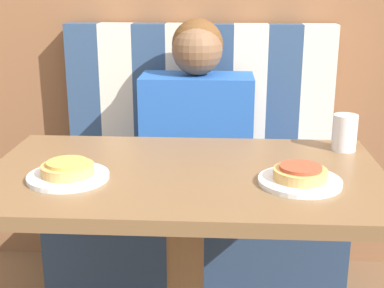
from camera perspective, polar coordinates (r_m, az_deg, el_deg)
booth_seat at (r=2.16m, az=0.49°, el=-10.76°), size 1.07×0.52×0.42m
booth_backrest at (r=2.18m, az=0.81°, el=4.35°), size 1.07×0.08×0.64m
dining_table at (r=1.40m, az=-0.75°, el=-7.22°), size 1.01×0.60×0.76m
person at (r=1.97m, az=0.53°, el=2.92°), size 0.41×0.22×0.67m
plate_left at (r=1.34m, az=-13.06°, el=-3.41°), size 0.20×0.20×0.01m
plate_right at (r=1.30m, az=11.42°, el=-3.93°), size 0.20×0.20×0.01m
pizza_left at (r=1.33m, az=-13.12°, el=-2.55°), size 0.13×0.13×0.03m
pizza_right at (r=1.29m, az=11.48°, el=-3.05°), size 0.13×0.13×0.03m
drinking_cup at (r=1.57m, az=15.99°, el=1.18°), size 0.07×0.07×0.10m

